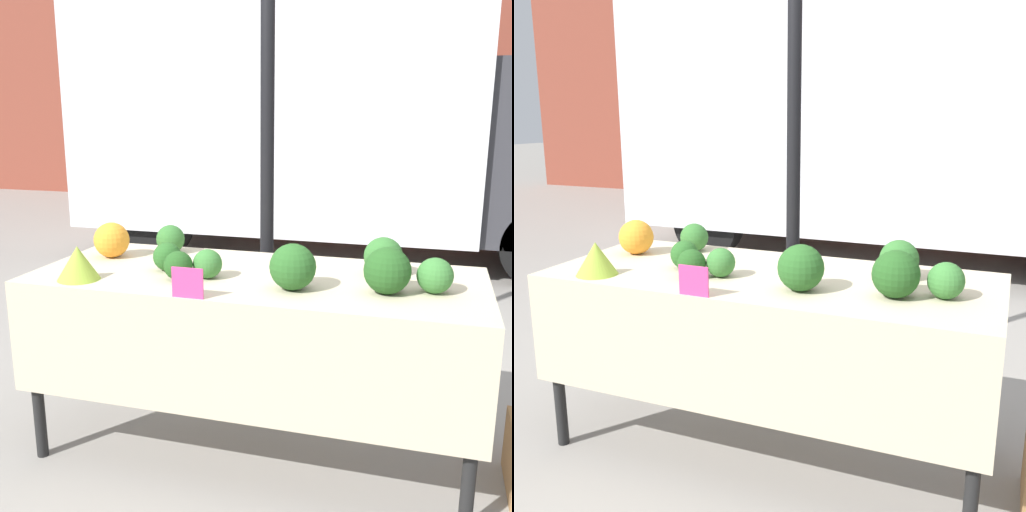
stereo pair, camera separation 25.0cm
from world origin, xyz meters
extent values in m
plane|color=gray|center=(0.00, 0.00, 0.00)|extent=(40.00, 40.00, 0.00)
cube|color=brown|center=(0.00, 7.66, 3.06)|extent=(16.00, 0.60, 6.11)
cylinder|color=black|center=(-0.12, 0.60, 1.17)|extent=(0.07, 0.07, 2.34)
cube|color=silver|center=(-0.88, 3.91, 1.42)|extent=(3.96, 1.98, 2.20)
cylinder|color=black|center=(-1.97, 3.11, 0.35)|extent=(0.71, 0.22, 0.71)
cylinder|color=black|center=(-1.97, 4.71, 0.35)|extent=(0.71, 0.22, 0.71)
cube|color=beige|center=(0.00, 0.00, 0.79)|extent=(1.88, 0.80, 0.03)
cube|color=beige|center=(0.00, -0.39, 0.56)|extent=(1.88, 0.01, 0.44)
cylinder|color=black|center=(-0.88, -0.34, 0.39)|extent=(0.05, 0.05, 0.78)
cylinder|color=black|center=(0.88, -0.34, 0.39)|extent=(0.05, 0.05, 0.78)
cylinder|color=black|center=(-0.88, 0.34, 0.39)|extent=(0.05, 0.05, 0.78)
cylinder|color=black|center=(0.88, 0.34, 0.39)|extent=(0.05, 0.05, 0.78)
sphere|color=orange|center=(-0.74, 0.10, 0.89)|extent=(0.17, 0.17, 0.17)
cone|color=#93B238|center=(-0.67, -0.28, 0.88)|extent=(0.17, 0.17, 0.14)
sphere|color=#387533|center=(-0.17, -0.11, 0.87)|extent=(0.12, 0.12, 0.12)
sphere|color=#336B2D|center=(0.51, 0.14, 0.89)|extent=(0.16, 0.16, 0.16)
sphere|color=#285B23|center=(0.20, -0.17, 0.90)|extent=(0.18, 0.18, 0.18)
sphere|color=#336B2D|center=(-0.51, 0.26, 0.88)|extent=(0.14, 0.14, 0.14)
sphere|color=#23511E|center=(0.55, -0.12, 0.90)|extent=(0.18, 0.18, 0.18)
sphere|color=#23511E|center=(-0.28, -0.17, 0.87)|extent=(0.12, 0.12, 0.12)
sphere|color=#387533|center=(0.72, -0.06, 0.88)|extent=(0.14, 0.14, 0.14)
sphere|color=#285B23|center=(-0.38, -0.05, 0.87)|extent=(0.12, 0.12, 0.12)
cube|color=#E53D84|center=(-0.15, -0.38, 0.87)|extent=(0.12, 0.01, 0.12)
camera|label=1|loc=(0.69, -2.33, 1.48)|focal=42.00mm
camera|label=2|loc=(0.93, -2.25, 1.48)|focal=42.00mm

